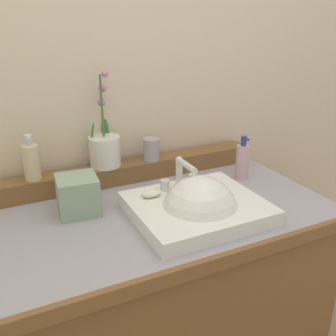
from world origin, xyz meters
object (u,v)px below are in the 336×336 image
sink_basin (199,212)px  soap_bar (152,193)px  potted_plant (105,147)px  lotion_bottle (242,161)px  tumbler_cup (151,149)px  soap_dispenser (31,161)px  tissue_box (78,195)px

sink_basin → soap_bar: 0.17m
sink_basin → potted_plant: size_ratio=1.17×
lotion_bottle → tumbler_cup: bearing=151.7°
potted_plant → soap_dispenser: potted_plant is taller
potted_plant → tumbler_cup: potted_plant is taller
tumbler_cup → lotion_bottle: 0.36m
soap_bar → tissue_box: tissue_box is taller
soap_bar → tissue_box: (-0.23, 0.09, 0.00)m
sink_basin → potted_plant: potted_plant is taller
sink_basin → soap_bar: bearing=135.9°
tissue_box → soap_bar: bearing=-21.6°
sink_basin → tissue_box: sink_basin is taller
soap_bar → soap_dispenser: 0.44m
tumbler_cup → tissue_box: 0.38m
sink_basin → lotion_bottle: size_ratio=2.38×
soap_bar → tissue_box: 0.24m
potted_plant → tissue_box: potted_plant is taller
soap_bar → lotion_bottle: 0.44m
potted_plant → tumbler_cup: bearing=-7.1°
lotion_bottle → tissue_box: bearing=179.8°
sink_basin → lotion_bottle: bearing=32.3°
sink_basin → soap_dispenser: 0.60m
potted_plant → lotion_bottle: (0.50, -0.19, -0.07)m
soap_dispenser → tissue_box: (0.11, -0.17, -0.08)m
sink_basin → tumbler_cup: (-0.00, 0.37, 0.10)m
soap_dispenser → tumbler_cup: (0.45, -0.01, -0.02)m
lotion_bottle → sink_basin: bearing=-147.7°
soap_bar → soap_dispenser: soap_dispenser is taller
soap_bar → potted_plant: (-0.07, 0.28, 0.08)m
potted_plant → tumbler_cup: 0.19m
soap_dispenser → potted_plant: bearing=3.7°
sink_basin → lotion_bottle: (0.31, 0.20, 0.06)m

